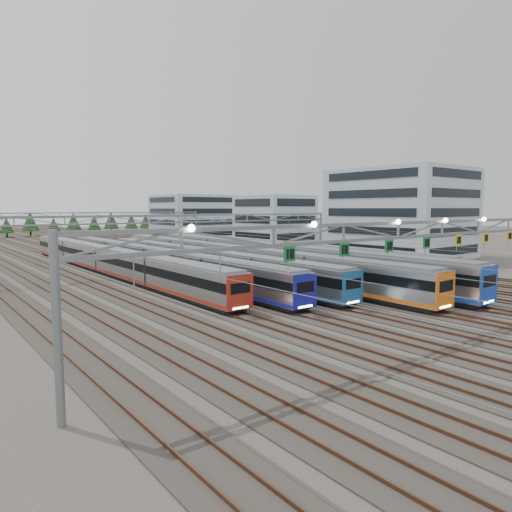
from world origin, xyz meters
TOP-DOWN VIEW (x-y plane):
  - ground at (0.00, 0.00)m, footprint 400.00×400.00m
  - track_bed at (0.00, 100.00)m, footprint 54.00×260.00m
  - train_a at (-11.25, 41.89)m, footprint 2.64×62.36m
  - train_b at (-6.75, 36.60)m, footprint 2.64×57.55m
  - train_c at (-2.25, 32.23)m, footprint 2.63×51.29m
  - train_d at (2.25, 31.30)m, footprint 2.78×61.28m
  - train_e at (6.75, 28.09)m, footprint 2.99×57.61m
  - train_f at (11.25, 34.53)m, footprint 2.85×60.77m
  - gantry_near at (-0.05, -0.12)m, footprint 56.36×0.61m
  - gantry_mid at (0.00, 40.00)m, footprint 56.36×0.36m
  - gantry_far at (0.00, 85.00)m, footprint 56.36×0.36m
  - depot_bldg_south at (40.41, 31.89)m, footprint 18.00×22.00m
  - depot_bldg_mid at (39.83, 67.22)m, footprint 14.00×16.00m
  - depot_bldg_north at (36.38, 99.18)m, footprint 22.00×18.00m
  - treeline at (-0.90, 135.24)m, footprint 93.80×5.60m

SIDE VIEW (x-z plane):
  - ground at x=0.00m, z-range 0.00..0.00m
  - track_bed at x=0.00m, z-range -1.22..4.20m
  - train_c at x=-2.25m, z-range 0.25..3.66m
  - train_b at x=-6.75m, z-range 0.25..3.68m
  - train_a at x=-11.25m, z-range 0.25..3.69m
  - train_d at x=2.25m, z-range 0.25..3.88m
  - train_f at x=11.25m, z-range 0.25..3.96m
  - train_e at x=6.75m, z-range 0.25..4.14m
  - treeline at x=-0.90m, z-range 0.72..7.74m
  - depot_bldg_mid at x=39.83m, z-range 0.00..11.89m
  - depot_bldg_north at x=36.38m, z-range 0.00..12.59m
  - gantry_mid at x=0.00m, z-range 2.39..10.39m
  - gantry_far at x=0.00m, z-range 2.39..10.39m
  - gantry_near at x=-0.05m, z-range 3.05..11.13m
  - depot_bldg_south at x=40.41m, z-range 0.00..15.90m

